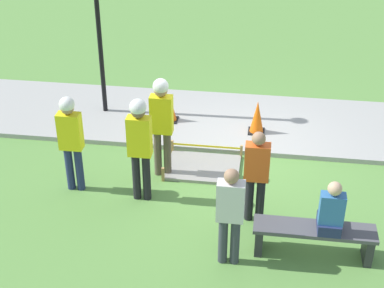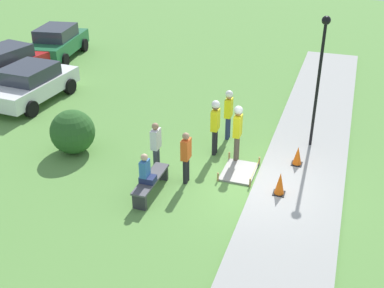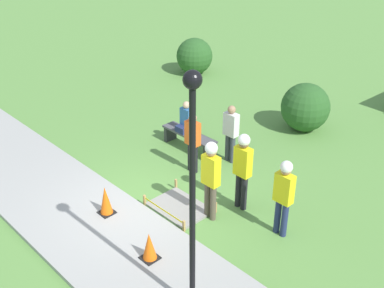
{
  "view_description": "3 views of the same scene",
  "coord_description": "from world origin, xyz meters",
  "px_view_note": "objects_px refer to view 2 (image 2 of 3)",
  "views": [
    {
      "loc": [
        -0.48,
        9.94,
        6.09
      ],
      "look_at": [
        0.7,
        1.65,
        1.16
      ],
      "focal_mm": 55.0,
      "sensor_mm": 36.0,
      "label": 1
    },
    {
      "loc": [
        -12.15,
        -2.13,
        7.93
      ],
      "look_at": [
        0.3,
        2.06,
        0.94
      ],
      "focal_mm": 45.0,
      "sensor_mm": 36.0,
      "label": 2
    },
    {
      "loc": [
        7.52,
        -5.61,
        6.71
      ],
      "look_at": [
        0.08,
        1.53,
        1.18
      ],
      "focal_mm": 45.0,
      "sensor_mm": 36.0,
      "label": 3
    }
  ],
  "objects_px": {
    "lamppost_near": "(320,66)",
    "worker_supervisor": "(229,110)",
    "traffic_cone_near_patch": "(280,184)",
    "worker_assistant": "(238,128)",
    "person_seated_on_bench": "(146,171)",
    "parked_car_green": "(57,42)",
    "parked_car_white": "(30,83)",
    "park_bench": "(151,183)",
    "worker_trainee": "(215,122)",
    "bystander_in_gray_shirt": "(156,144)",
    "traffic_cone_far_patch": "(298,156)",
    "bystander_in_orange_shirt": "(186,155)",
    "parked_car_red": "(4,64)"
  },
  "relations": [
    {
      "from": "bystander_in_orange_shirt",
      "to": "parked_car_red",
      "type": "distance_m",
      "value": 12.11
    },
    {
      "from": "worker_supervisor",
      "to": "lamppost_near",
      "type": "relative_size",
      "value": 0.41
    },
    {
      "from": "worker_trainee",
      "to": "parked_car_red",
      "type": "height_order",
      "value": "worker_trainee"
    },
    {
      "from": "bystander_in_gray_shirt",
      "to": "worker_trainee",
      "type": "bearing_deg",
      "value": -41.05
    },
    {
      "from": "parked_car_green",
      "to": "park_bench",
      "type": "bearing_deg",
      "value": -145.9
    },
    {
      "from": "worker_assistant",
      "to": "parked_car_white",
      "type": "bearing_deg",
      "value": 77.03
    },
    {
      "from": "traffic_cone_near_patch",
      "to": "traffic_cone_far_patch",
      "type": "bearing_deg",
      "value": -7.88
    },
    {
      "from": "worker_assistant",
      "to": "bystander_in_gray_shirt",
      "type": "distance_m",
      "value": 2.66
    },
    {
      "from": "lamppost_near",
      "to": "bystander_in_orange_shirt",
      "type": "bearing_deg",
      "value": 136.04
    },
    {
      "from": "bystander_in_gray_shirt",
      "to": "parked_car_red",
      "type": "xyz_separation_m",
      "value": [
        5.23,
        9.65,
        -0.11
      ]
    },
    {
      "from": "traffic_cone_far_patch",
      "to": "worker_supervisor",
      "type": "bearing_deg",
      "value": 64.46
    },
    {
      "from": "worker_trainee",
      "to": "parked_car_green",
      "type": "bearing_deg",
      "value": 55.46
    },
    {
      "from": "park_bench",
      "to": "parked_car_red",
      "type": "distance_m",
      "value": 11.93
    },
    {
      "from": "bystander_in_gray_shirt",
      "to": "parked_car_red",
      "type": "relative_size",
      "value": 0.34
    },
    {
      "from": "traffic_cone_near_patch",
      "to": "parked_car_white",
      "type": "bearing_deg",
      "value": 70.93
    },
    {
      "from": "lamppost_near",
      "to": "worker_supervisor",
      "type": "bearing_deg",
      "value": 94.86
    },
    {
      "from": "worker_assistant",
      "to": "person_seated_on_bench",
      "type": "bearing_deg",
      "value": 145.96
    },
    {
      "from": "park_bench",
      "to": "lamppost_near",
      "type": "bearing_deg",
      "value": -43.0
    },
    {
      "from": "traffic_cone_near_patch",
      "to": "person_seated_on_bench",
      "type": "distance_m",
      "value": 3.86
    },
    {
      "from": "traffic_cone_near_patch",
      "to": "parked_car_white",
      "type": "xyz_separation_m",
      "value": [
        3.81,
        11.02,
        0.35
      ]
    },
    {
      "from": "worker_supervisor",
      "to": "bystander_in_orange_shirt",
      "type": "distance_m",
      "value": 3.25
    },
    {
      "from": "lamppost_near",
      "to": "parked_car_green",
      "type": "relative_size",
      "value": 0.97
    },
    {
      "from": "traffic_cone_near_patch",
      "to": "worker_assistant",
      "type": "distance_m",
      "value": 2.48
    },
    {
      "from": "traffic_cone_near_patch",
      "to": "traffic_cone_far_patch",
      "type": "height_order",
      "value": "traffic_cone_near_patch"
    },
    {
      "from": "traffic_cone_far_patch",
      "to": "person_seated_on_bench",
      "type": "xyz_separation_m",
      "value": [
        -3.09,
        3.89,
        0.46
      ]
    },
    {
      "from": "traffic_cone_far_patch",
      "to": "worker_assistant",
      "type": "distance_m",
      "value": 2.11
    },
    {
      "from": "lamppost_near",
      "to": "worker_trainee",
      "type": "bearing_deg",
      "value": 116.31
    },
    {
      "from": "traffic_cone_near_patch",
      "to": "worker_trainee",
      "type": "distance_m",
      "value": 3.21
    },
    {
      "from": "person_seated_on_bench",
      "to": "parked_car_green",
      "type": "xyz_separation_m",
      "value": [
        10.48,
        9.58,
        -0.03
      ]
    },
    {
      "from": "parked_car_red",
      "to": "parked_car_green",
      "type": "xyz_separation_m",
      "value": [
        3.79,
        -0.37,
        0.02
      ]
    },
    {
      "from": "worker_trainee",
      "to": "parked_car_white",
      "type": "relative_size",
      "value": 0.45
    },
    {
      "from": "park_bench",
      "to": "bystander_in_gray_shirt",
      "type": "height_order",
      "value": "bystander_in_gray_shirt"
    },
    {
      "from": "worker_supervisor",
      "to": "person_seated_on_bench",
      "type": "bearing_deg",
      "value": 163.78
    },
    {
      "from": "worker_supervisor",
      "to": "parked_car_red",
      "type": "distance_m",
      "value": 11.45
    },
    {
      "from": "park_bench",
      "to": "person_seated_on_bench",
      "type": "relative_size",
      "value": 2.07
    },
    {
      "from": "worker_supervisor",
      "to": "worker_trainee",
      "type": "xyz_separation_m",
      "value": [
        -1.24,
        0.12,
        0.08
      ]
    },
    {
      "from": "person_seated_on_bench",
      "to": "parked_car_red",
      "type": "bearing_deg",
      "value": 56.08
    },
    {
      "from": "bystander_in_gray_shirt",
      "to": "person_seated_on_bench",
      "type": "bearing_deg",
      "value": -168.73
    },
    {
      "from": "worker_supervisor",
      "to": "bystander_in_orange_shirt",
      "type": "relative_size",
      "value": 1.1
    },
    {
      "from": "park_bench",
      "to": "parked_car_green",
      "type": "xyz_separation_m",
      "value": [
        10.28,
        9.63,
        0.48
      ]
    },
    {
      "from": "worker_trainee",
      "to": "bystander_in_gray_shirt",
      "type": "distance_m",
      "value": 2.19
    },
    {
      "from": "parked_car_white",
      "to": "traffic_cone_far_patch",
      "type": "bearing_deg",
      "value": -96.51
    },
    {
      "from": "traffic_cone_near_patch",
      "to": "park_bench",
      "type": "distance_m",
      "value": 3.73
    },
    {
      "from": "bystander_in_gray_shirt",
      "to": "lamppost_near",
      "type": "relative_size",
      "value": 0.38
    },
    {
      "from": "park_bench",
      "to": "worker_assistant",
      "type": "height_order",
      "value": "worker_assistant"
    },
    {
      "from": "worker_assistant",
      "to": "bystander_in_orange_shirt",
      "type": "xyz_separation_m",
      "value": [
        -1.75,
        1.13,
        -0.25
      ]
    },
    {
      "from": "park_bench",
      "to": "parked_car_green",
      "type": "relative_size",
      "value": 0.4
    },
    {
      "from": "person_seated_on_bench",
      "to": "parked_car_white",
      "type": "bearing_deg",
      "value": 55.75
    },
    {
      "from": "parked_car_white",
      "to": "worker_trainee",
      "type": "bearing_deg",
      "value": -99.49
    },
    {
      "from": "person_seated_on_bench",
      "to": "worker_trainee",
      "type": "xyz_separation_m",
      "value": [
        3.1,
        -1.14,
        0.31
      ]
    }
  ]
}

